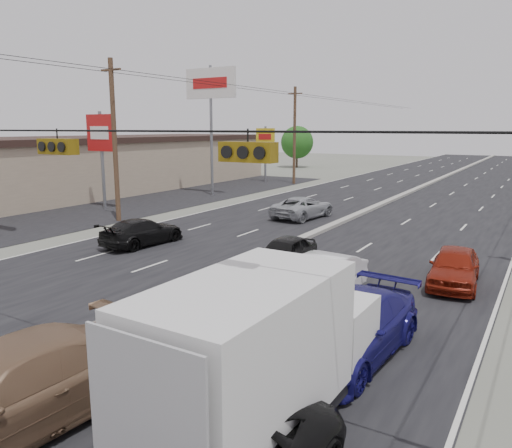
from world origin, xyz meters
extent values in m
plane|color=#606356|center=(0.00, 0.00, 0.00)|extent=(200.00, 200.00, 0.00)
cube|color=black|center=(0.00, 30.00, 0.00)|extent=(20.00, 160.00, 0.02)
cube|color=gray|center=(0.00, 30.00, 0.10)|extent=(0.50, 160.00, 0.20)
cube|color=tan|center=(-26.00, 25.00, 2.30)|extent=(12.00, 42.00, 4.60)
cube|color=black|center=(-17.00, 25.00, 0.00)|extent=(10.00, 42.00, 0.02)
cylinder|color=#422D1E|center=(-12.50, 15.00, 5.00)|extent=(0.30, 0.30, 10.00)
cube|color=#422D1E|center=(-12.50, 15.00, 9.30)|extent=(1.60, 0.12, 0.12)
cylinder|color=#422D1E|center=(-12.50, 40.00, 5.00)|extent=(0.30, 0.30, 10.00)
cube|color=#422D1E|center=(-12.50, 40.00, 9.30)|extent=(1.60, 0.12, 0.12)
cylinder|color=black|center=(0.00, 0.00, 5.80)|extent=(25.00, 0.04, 0.04)
cube|color=#72590C|center=(1.50, 0.00, 5.45)|extent=(1.05, 0.30, 0.35)
cube|color=#72590C|center=(6.50, 0.00, 5.45)|extent=(1.05, 0.30, 0.35)
cylinder|color=slate|center=(-17.00, 18.00, 3.50)|extent=(0.24, 0.24, 7.00)
cube|color=#B21414|center=(-17.00, 18.00, 5.50)|extent=(2.60, 0.25, 2.60)
cylinder|color=slate|center=(-14.50, 28.00, 5.50)|extent=(0.24, 0.24, 11.00)
cube|color=silver|center=(-14.50, 28.00, 9.55)|extent=(5.00, 0.25, 2.50)
cylinder|color=slate|center=(-16.00, 40.00, 3.00)|extent=(0.24, 0.24, 6.00)
cube|color=gold|center=(-16.00, 40.00, 4.90)|extent=(2.20, 0.25, 1.80)
cylinder|color=#382619|center=(-22.00, 60.00, 1.08)|extent=(0.28, 0.28, 2.16)
sphere|color=#1A5416|center=(-22.00, 60.00, 3.72)|extent=(4.80, 4.80, 4.80)
cube|color=black|center=(6.70, 0.40, 0.41)|extent=(2.22, 6.43, 0.23)
cube|color=silver|center=(6.69, -0.33, 1.96)|extent=(2.37, 4.61, 2.56)
cube|color=silver|center=(6.75, 2.72, 1.14)|extent=(2.22, 1.78, 1.64)
cylinder|color=black|center=(5.78, 2.51, 0.41)|extent=(0.29, 0.83, 0.82)
cylinder|color=black|center=(7.70, 2.48, 0.41)|extent=(0.29, 0.83, 0.82)
cylinder|color=black|center=(5.70, -1.59, 0.41)|extent=(0.29, 0.83, 0.82)
imported|color=brown|center=(2.48, -2.38, 0.88)|extent=(3.13, 6.31, 1.76)
imported|color=#980B09|center=(3.00, 4.09, 0.67)|extent=(1.87, 4.20, 1.34)
imported|color=black|center=(1.71, 10.61, 0.68)|extent=(1.61, 3.99, 1.36)
imported|color=white|center=(4.52, 7.91, 0.74)|extent=(2.02, 4.62, 1.48)
imported|color=navy|center=(7.00, 4.25, 0.79)|extent=(2.63, 5.60, 1.58)
imported|color=maroon|center=(8.23, 11.91, 0.72)|extent=(2.08, 4.37, 1.44)
imported|color=black|center=(-6.49, 10.83, 0.67)|extent=(2.24, 4.76, 1.34)
imported|color=#9C9FA3|center=(-2.84, 21.96, 0.70)|extent=(2.90, 5.29, 1.40)
camera|label=1|loc=(11.08, -7.41, 5.87)|focal=35.00mm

